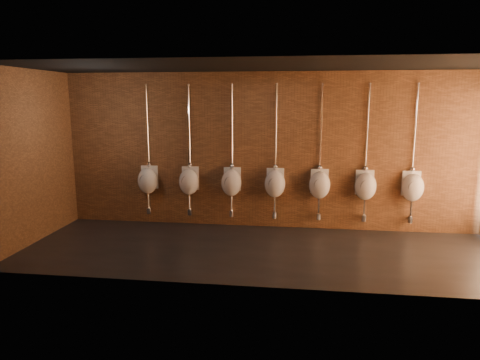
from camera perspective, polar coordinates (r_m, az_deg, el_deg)
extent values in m
plane|color=black|center=(7.73, 2.73, -9.37)|extent=(8.50, 8.50, 0.00)
cube|color=black|center=(7.28, 2.96, 15.02)|extent=(8.50, 3.00, 0.04)
cube|color=brown|center=(8.82, 3.64, 3.84)|extent=(8.50, 0.04, 3.20)
cube|color=brown|center=(5.86, 1.63, 0.37)|extent=(8.50, 0.04, 3.20)
cube|color=brown|center=(8.77, -26.09, 2.73)|extent=(0.04, 3.00, 3.20)
ellipsoid|color=white|center=(9.27, -12.22, -0.10)|extent=(0.44, 0.39, 0.56)
cube|color=white|center=(9.40, -11.94, 0.40)|extent=(0.36, 0.06, 0.50)
cylinder|color=gray|center=(9.14, -12.52, -0.05)|extent=(0.25, 0.03, 0.25)
cylinder|color=silver|center=(9.25, -12.24, 6.99)|extent=(0.03, 0.03, 1.72)
sphere|color=silver|center=(9.32, -12.07, 2.12)|extent=(0.10, 0.10, 0.10)
cylinder|color=silver|center=(9.24, -12.45, 12.31)|extent=(0.07, 0.07, 0.01)
cylinder|color=silver|center=(9.36, -12.12, -2.54)|extent=(0.04, 0.04, 0.37)
cylinder|color=silver|center=(9.42, -12.06, -4.00)|extent=(0.10, 0.10, 0.13)
cylinder|color=silver|center=(9.50, -11.88, -3.86)|extent=(0.04, 0.18, 0.04)
ellipsoid|color=white|center=(9.01, -6.82, -0.24)|extent=(0.44, 0.39, 0.56)
cube|color=white|center=(9.14, -6.61, 0.27)|extent=(0.36, 0.06, 0.50)
cylinder|color=gray|center=(8.87, -7.05, -0.20)|extent=(0.25, 0.03, 0.25)
cylinder|color=silver|center=(8.99, -6.79, 7.05)|extent=(0.03, 0.03, 1.72)
sphere|color=silver|center=(9.06, -6.70, 2.04)|extent=(0.10, 0.10, 0.10)
cylinder|color=silver|center=(8.98, -6.91, 12.54)|extent=(0.07, 0.07, 0.01)
cylinder|color=silver|center=(9.10, -6.77, -2.75)|extent=(0.04, 0.04, 0.37)
cylinder|color=silver|center=(9.16, -6.73, -4.25)|extent=(0.10, 0.10, 0.13)
cylinder|color=silver|center=(9.24, -6.59, -4.10)|extent=(0.04, 0.18, 0.04)
ellipsoid|color=white|center=(8.84, -1.16, -0.38)|extent=(0.44, 0.39, 0.56)
cube|color=white|center=(8.96, -1.03, 0.14)|extent=(0.36, 0.06, 0.50)
cylinder|color=gray|center=(8.69, -1.30, -0.34)|extent=(0.25, 0.03, 0.25)
cylinder|color=silver|center=(8.81, -1.07, 7.05)|extent=(0.03, 0.03, 1.72)
sphere|color=silver|center=(8.89, -1.06, 1.94)|extent=(0.10, 0.10, 0.10)
cylinder|color=silver|center=(8.80, -1.09, 12.65)|extent=(0.07, 0.07, 0.01)
cylinder|color=silver|center=(8.92, -1.15, -2.94)|extent=(0.04, 0.04, 0.37)
cylinder|color=silver|center=(8.98, -1.15, -4.47)|extent=(0.10, 0.10, 0.13)
cylinder|color=silver|center=(9.07, -1.06, -4.32)|extent=(0.04, 0.18, 0.04)
ellipsoid|color=white|center=(8.75, 4.67, -0.53)|extent=(0.44, 0.39, 0.56)
cube|color=white|center=(8.88, 4.72, 0.00)|extent=(0.36, 0.06, 0.50)
cylinder|color=gray|center=(8.60, 4.63, -0.49)|extent=(0.25, 0.03, 0.25)
cylinder|color=silver|center=(8.72, 4.83, 6.98)|extent=(0.03, 0.03, 1.72)
sphere|color=silver|center=(8.80, 4.74, 1.82)|extent=(0.10, 0.10, 0.10)
cylinder|color=silver|center=(8.71, 4.92, 12.63)|extent=(0.07, 0.07, 0.01)
cylinder|color=silver|center=(8.83, 4.63, -3.11)|extent=(0.04, 0.04, 0.37)
cylinder|color=silver|center=(8.90, 4.61, -4.65)|extent=(0.10, 0.10, 0.13)
cylinder|color=silver|center=(8.99, 4.64, -4.50)|extent=(0.04, 0.18, 0.04)
ellipsoid|color=white|center=(8.75, 10.56, -0.67)|extent=(0.44, 0.39, 0.56)
cube|color=white|center=(8.88, 10.53, -0.14)|extent=(0.36, 0.06, 0.50)
cylinder|color=gray|center=(8.61, 10.62, -0.64)|extent=(0.25, 0.03, 0.25)
cylinder|color=silver|center=(8.73, 10.78, 6.83)|extent=(0.03, 0.03, 1.72)
sphere|color=silver|center=(8.80, 10.60, 1.68)|extent=(0.10, 0.10, 0.10)
cylinder|color=silver|center=(8.71, 10.98, 12.48)|extent=(0.07, 0.07, 0.01)
cylinder|color=silver|center=(8.84, 10.47, -3.25)|extent=(0.04, 0.04, 0.37)
cylinder|color=silver|center=(8.90, 10.42, -4.79)|extent=(0.10, 0.10, 0.13)
cylinder|color=silver|center=(8.99, 10.39, -4.64)|extent=(0.04, 0.18, 0.04)
ellipsoid|color=white|center=(8.85, 16.39, -0.81)|extent=(0.44, 0.39, 0.56)
cube|color=white|center=(8.98, 16.27, -0.28)|extent=(0.36, 0.06, 0.50)
cylinder|color=gray|center=(8.71, 16.54, -0.77)|extent=(0.25, 0.03, 0.25)
cylinder|color=silver|center=(8.82, 16.65, 6.62)|extent=(0.03, 0.03, 1.72)
sphere|color=silver|center=(8.90, 16.39, 1.52)|extent=(0.10, 0.10, 0.10)
cylinder|color=silver|center=(8.81, 16.96, 12.20)|extent=(0.07, 0.07, 0.01)
cylinder|color=silver|center=(8.93, 16.25, -3.36)|extent=(0.04, 0.04, 0.37)
cylinder|color=silver|center=(9.00, 16.17, -4.88)|extent=(0.10, 0.10, 0.13)
cylinder|color=silver|center=(9.08, 16.08, -4.73)|extent=(0.04, 0.18, 0.04)
ellipsoid|color=white|center=(9.03, 22.03, -0.93)|extent=(0.44, 0.39, 0.56)
cube|color=white|center=(9.16, 21.83, -0.41)|extent=(0.36, 0.06, 0.50)
cylinder|color=gray|center=(8.89, 22.26, -0.90)|extent=(0.25, 0.03, 0.25)
cylinder|color=silver|center=(9.01, 22.34, 6.34)|extent=(0.03, 0.03, 1.72)
sphere|color=silver|center=(9.08, 22.01, 1.35)|extent=(0.10, 0.10, 0.10)
cylinder|color=silver|center=(9.00, 22.74, 11.80)|extent=(0.07, 0.07, 0.01)
cylinder|color=silver|center=(9.12, 21.85, -3.43)|extent=(0.04, 0.04, 0.37)
cylinder|color=silver|center=(9.18, 21.74, -4.92)|extent=(0.10, 0.10, 0.13)
cylinder|color=silver|center=(9.26, 21.61, -4.77)|extent=(0.04, 0.18, 0.04)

